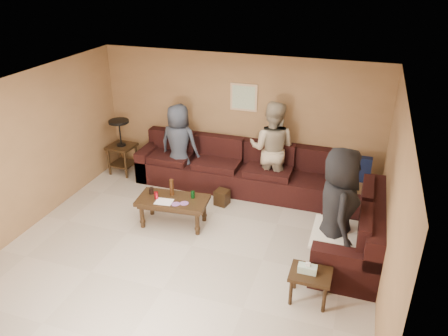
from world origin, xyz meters
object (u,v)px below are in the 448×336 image
at_px(end_table_left, 121,146).
at_px(person_right, 337,210).
at_px(waste_bin, 222,197).
at_px(person_left, 179,145).
at_px(side_table_right, 310,276).
at_px(person_middle, 272,149).
at_px(sectional_sofa, 266,191).
at_px(coffee_table, 173,203).

height_order(end_table_left, person_right, person_right).
distance_m(waste_bin, person_left, 1.38).
distance_m(end_table_left, side_table_right, 4.95).
bearing_deg(person_left, person_middle, -172.73).
xyz_separation_m(sectional_sofa, end_table_left, (-3.14, 0.45, 0.27)).
bearing_deg(person_right, person_middle, 22.66).
distance_m(end_table_left, waste_bin, 2.48).
distance_m(coffee_table, person_middle, 2.11).
xyz_separation_m(sectional_sofa, person_right, (1.29, -1.28, 0.60)).
height_order(waste_bin, person_middle, person_middle).
relative_size(sectional_sofa, end_table_left, 4.06).
distance_m(waste_bin, person_right, 2.48).
bearing_deg(sectional_sofa, waste_bin, -168.82).
relative_size(sectional_sofa, person_left, 2.89).
bearing_deg(person_left, person_right, 153.67).
relative_size(end_table_left, side_table_right, 1.97).
relative_size(sectional_sofa, person_middle, 2.58).
distance_m(coffee_table, person_right, 2.69).
relative_size(coffee_table, side_table_right, 2.07).
height_order(side_table_right, person_left, person_left).
relative_size(person_left, person_middle, 0.89).
bearing_deg(sectional_sofa, end_table_left, 171.88).
bearing_deg(person_middle, person_right, 127.05).
bearing_deg(waste_bin, person_left, 151.66).
relative_size(end_table_left, person_middle, 0.64).
distance_m(coffee_table, end_table_left, 2.33).
xyz_separation_m(coffee_table, end_table_left, (-1.80, 1.47, 0.19)).
relative_size(waste_bin, person_right, 0.15).
relative_size(coffee_table, waste_bin, 4.34).
bearing_deg(person_right, end_table_left, 55.52).
xyz_separation_m(end_table_left, waste_bin, (2.37, -0.60, -0.46)).
distance_m(side_table_right, person_right, 1.02).
xyz_separation_m(waste_bin, person_left, (-1.06, 0.57, 0.67)).
bearing_deg(end_table_left, person_left, -1.21).
relative_size(waste_bin, person_middle, 0.15).
height_order(coffee_table, end_table_left, end_table_left).
bearing_deg(person_left, end_table_left, 1.06).
bearing_deg(waste_bin, person_right, -28.72).
distance_m(end_table_left, person_middle, 3.10).
bearing_deg(waste_bin, sectional_sofa, 11.18).
bearing_deg(sectional_sofa, coffee_table, -142.70).
distance_m(sectional_sofa, person_left, 1.94).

